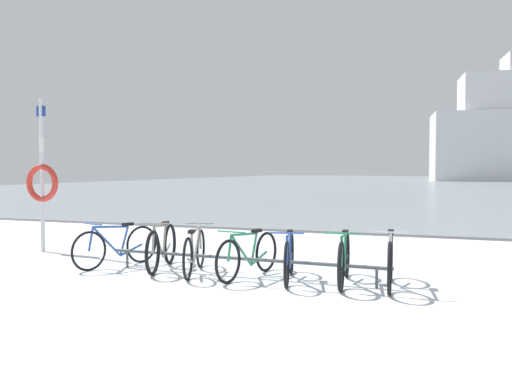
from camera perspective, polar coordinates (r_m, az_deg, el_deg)
The scene contains 10 objects.
ground at distance 57.84m, azimuth 18.26°, elevation 0.66°, with size 80.00×132.00×0.08m.
bike_rack at distance 8.44m, azimuth -1.63°, elevation -6.90°, with size 4.55×0.21×0.31m.
bicycle_0 at distance 9.57m, azimuth -14.14°, elevation -5.39°, with size 0.68×1.60×0.76m.
bicycle_1 at distance 9.17m, azimuth -9.65°, elevation -5.60°, with size 0.58×1.67×0.80m.
bicycle_2 at distance 8.73m, azimuth -6.31°, elevation -6.11°, with size 0.60×1.63×0.75m.
bicycle_3 at distance 8.39m, azimuth -0.82°, elevation -6.47°, with size 0.48×1.71×0.75m.
bicycle_4 at distance 8.13m, azimuth 3.41°, elevation -6.71°, with size 0.53×1.61×0.76m.
bicycle_5 at distance 8.01m, azimuth 9.01°, elevation -6.82°, with size 0.46×1.71×0.79m.
bicycle_6 at distance 7.88m, azimuth 13.61°, elevation -6.90°, with size 0.46×1.66×0.82m.
rescue_post at distance 11.66m, azimuth -21.09°, elevation 1.22°, with size 0.75×0.11×3.00m.
Camera 1 is at (2.44, -3.87, 1.64)m, focal length 39.01 mm.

